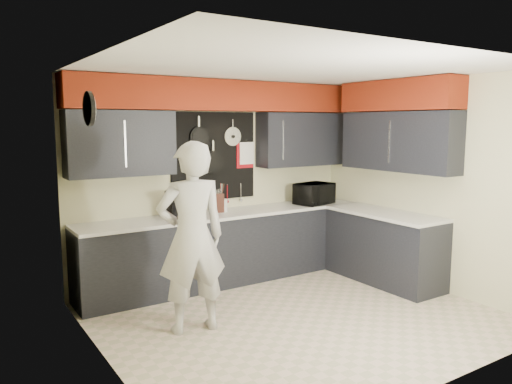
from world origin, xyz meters
TOP-DOWN VIEW (x-y plane):
  - ground at (0.00, 0.00)m, footprint 4.00×4.00m
  - back_wall_assembly at (0.01, 1.60)m, footprint 4.00×0.36m
  - right_wall_assembly at (1.85, 0.26)m, footprint 0.36×3.50m
  - left_wall_assembly at (-1.99, 0.02)m, footprint 0.05×3.50m
  - base_cabinets at (0.49, 1.13)m, footprint 3.95×2.20m
  - microwave at (1.34, 1.34)m, footprint 0.60×0.47m
  - knife_block at (-0.10, 1.51)m, footprint 0.13×0.13m
  - utensil_crock at (-0.05, 1.51)m, footprint 0.13×0.13m
  - coffee_maker at (-0.74, 1.45)m, footprint 0.23×0.26m
  - person at (-1.08, 0.29)m, footprint 0.75×0.54m

SIDE VIEW (x-z plane):
  - ground at x=0.00m, z-range 0.00..0.00m
  - base_cabinets at x=0.49m, z-range 0.00..0.92m
  - person at x=-1.08m, z-range 0.00..1.89m
  - utensil_crock at x=-0.05m, z-range 0.92..1.09m
  - knife_block at x=-0.10m, z-range 0.92..1.16m
  - microwave at x=1.34m, z-range 0.92..1.22m
  - coffee_maker at x=-0.74m, z-range 0.93..1.26m
  - left_wall_assembly at x=-1.99m, z-range 0.03..2.63m
  - right_wall_assembly at x=1.85m, z-range 0.64..3.24m
  - back_wall_assembly at x=0.01m, z-range 0.71..3.31m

